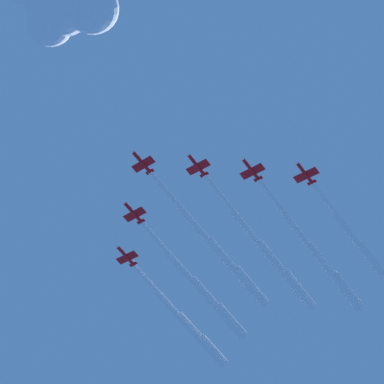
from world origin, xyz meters
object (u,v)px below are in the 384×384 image
jet_port_inner (274,261)px  jet_port_outer (372,261)px  jet_starboard_inner (207,295)px  jet_lead (224,258)px  jet_port_mid (324,263)px  jet_starboard_mid (191,328)px

jet_port_inner → jet_port_outer: bearing=153.6°
jet_port_inner → jet_port_outer: size_ratio=1.05×
jet_port_outer → jet_port_inner: bearing=-26.4°
jet_starboard_inner → jet_port_outer: 56.81m
jet_lead → jet_port_outer: size_ratio=1.06×
jet_port_mid → jet_starboard_mid: bearing=-57.2°
jet_port_inner → jet_starboard_inner: bearing=-55.5°
jet_lead → jet_starboard_inner: (-1.13, -15.10, -1.15)m
jet_lead → jet_port_mid: 33.62m
jet_port_mid → jet_port_outer: (-14.14, 7.88, 0.39)m
jet_port_inner → jet_port_outer: 33.06m
jet_port_inner → jet_starboard_mid: (12.44, -36.56, -0.49)m
jet_lead → jet_port_outer: bearing=155.5°
jet_starboard_inner → jet_port_outer: size_ratio=0.97×
jet_starboard_inner → jet_starboard_mid: 15.75m
jet_port_mid → jet_port_inner: bearing=-23.8°
jet_lead → jet_starboard_inner: 15.18m
jet_starboard_inner → jet_starboard_mid: bearing=-97.5°
jet_port_inner → jet_port_outer: (-29.61, 14.69, 0.26)m
jet_starboard_mid → jet_starboard_inner: bearing=82.5°
jet_port_outer → jet_starboard_inner: bearing=-39.0°
jet_port_mid → jet_port_outer: bearing=150.9°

